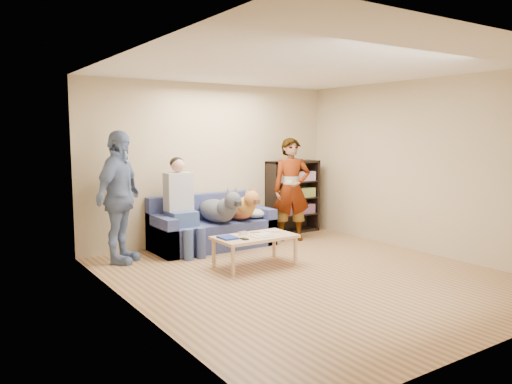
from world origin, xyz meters
TOP-DOWN VIEW (x-y plane):
  - ground at (0.00, 0.00)m, footprint 5.00×5.00m
  - ceiling at (0.00, 0.00)m, footprint 5.00×5.00m
  - wall_back at (0.00, 2.50)m, footprint 4.50×0.00m
  - wall_front at (0.00, -2.50)m, footprint 4.50×0.00m
  - wall_left at (-2.25, 0.00)m, footprint 0.00×5.00m
  - wall_right at (2.25, 0.00)m, footprint 0.00×5.00m
  - blanket at (0.48, 1.91)m, footprint 0.41×0.35m
  - person_standing_right at (1.12, 1.81)m, footprint 0.74×0.65m
  - person_standing_left at (-1.76, 1.96)m, footprint 1.09×1.07m
  - held_controller at (0.92, 1.61)m, footprint 0.05×0.12m
  - notebook_blue at (-0.71, 0.81)m, footprint 0.20×0.26m
  - papers at (-0.26, 0.66)m, footprint 0.26×0.20m
  - magazine at (-0.23, 0.68)m, footprint 0.22×0.17m
  - camera_silver at (-0.43, 0.88)m, footprint 0.11×0.06m
  - controller_a at (-0.03, 0.86)m, footprint 0.04×0.13m
  - controller_b at (0.05, 0.78)m, footprint 0.09×0.06m
  - headphone_cup_a at (-0.11, 0.74)m, footprint 0.07×0.07m
  - headphone_cup_b at (-0.11, 0.82)m, footprint 0.07×0.07m
  - pen_orange at (-0.33, 0.60)m, footprint 0.13×0.06m
  - pen_black at (-0.19, 0.94)m, footprint 0.13×0.08m
  - wallet at (-0.56, 0.64)m, footprint 0.07×0.12m
  - sofa at (-0.25, 2.10)m, footprint 1.90×0.85m
  - person_seated at (-0.82, 1.97)m, footprint 0.40×0.73m
  - dog_gray at (-0.24, 1.85)m, footprint 0.41×1.25m
  - dog_tan at (0.15, 1.91)m, footprint 0.39×1.16m
  - coffee_table at (-0.31, 0.76)m, footprint 1.10×0.60m
  - bookshelf at (1.55, 2.33)m, footprint 1.00×0.34m

SIDE VIEW (x-z plane):
  - ground at x=0.00m, z-range 0.00..0.00m
  - sofa at x=-0.25m, z-range -0.13..0.69m
  - coffee_table at x=-0.31m, z-range 0.16..0.58m
  - pen_orange at x=-0.33m, z-range 0.42..0.43m
  - pen_black at x=-0.19m, z-range 0.42..0.43m
  - papers at x=-0.26m, z-range 0.42..0.43m
  - wallet at x=-0.56m, z-range 0.42..0.43m
  - headphone_cup_a at x=-0.11m, z-range 0.42..0.44m
  - headphone_cup_b at x=-0.11m, z-range 0.42..0.44m
  - notebook_blue at x=-0.71m, z-range 0.42..0.45m
  - controller_a at x=-0.03m, z-range 0.42..0.45m
  - controller_b at x=0.05m, z-range 0.42..0.45m
  - magazine at x=-0.23m, z-range 0.43..0.45m
  - camera_silver at x=-0.43m, z-range 0.42..0.47m
  - blanket at x=0.48m, z-range 0.43..0.57m
  - dog_tan at x=0.15m, z-range 0.34..0.91m
  - dog_gray at x=-0.24m, z-range 0.34..0.93m
  - bookshelf at x=1.55m, z-range 0.03..1.33m
  - person_seated at x=-0.82m, z-range 0.04..1.51m
  - person_standing_right at x=1.12m, z-range 0.00..1.72m
  - person_standing_left at x=-1.76m, z-range 0.00..1.84m
  - held_controller at x=0.92m, z-range 1.00..1.03m
  - wall_back at x=0.00m, z-range -0.95..3.55m
  - wall_front at x=0.00m, z-range -0.95..3.55m
  - wall_left at x=-2.25m, z-range -1.20..3.80m
  - wall_right at x=2.25m, z-range -1.20..3.80m
  - ceiling at x=0.00m, z-range 2.60..2.60m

